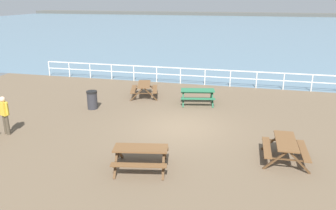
# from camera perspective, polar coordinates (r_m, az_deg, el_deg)

# --- Properties ---
(ground_plane) EXTENTS (30.00, 24.00, 0.20)m
(ground_plane) POSITION_cam_1_polar(r_m,az_deg,el_deg) (14.98, 2.17, -4.18)
(ground_plane) COLOR brown
(sea_band) EXTENTS (142.00, 90.00, 0.01)m
(sea_band) POSITION_cam_1_polar(r_m,az_deg,el_deg) (66.64, 11.72, 12.85)
(sea_band) COLOR slate
(sea_band) RESTS_ON ground
(distant_shoreline) EXTENTS (142.00, 6.00, 1.80)m
(distant_shoreline) POSITION_cam_1_polar(r_m,az_deg,el_deg) (109.52, 12.81, 14.66)
(distant_shoreline) COLOR #4C4C47
(distant_shoreline) RESTS_ON ground
(seaward_railing) EXTENTS (23.07, 0.07, 1.08)m
(seaward_railing) POSITION_cam_1_polar(r_m,az_deg,el_deg) (22.06, 6.33, 5.28)
(seaward_railing) COLOR white
(seaward_railing) RESTS_ON ground
(picnic_table_near_left) EXTENTS (1.92, 2.13, 0.80)m
(picnic_table_near_left) POSITION_cam_1_polar(r_m,az_deg,el_deg) (19.40, -4.09, 3.11)
(picnic_table_near_left) COLOR brown
(picnic_table_near_left) RESTS_ON ground
(picnic_table_near_right) EXTENTS (2.06, 1.83, 0.80)m
(picnic_table_near_right) POSITION_cam_1_polar(r_m,az_deg,el_deg) (11.31, -4.66, -8.11)
(picnic_table_near_right) COLOR brown
(picnic_table_near_right) RESTS_ON ground
(picnic_table_far_left) EXTENTS (1.57, 1.83, 0.80)m
(picnic_table_far_left) POSITION_cam_1_polar(r_m,az_deg,el_deg) (12.49, 19.41, -6.53)
(picnic_table_far_left) COLOR brown
(picnic_table_far_left) RESTS_ON ground
(picnic_table_far_right) EXTENTS (2.06, 1.84, 0.80)m
(picnic_table_far_right) POSITION_cam_1_polar(r_m,az_deg,el_deg) (18.15, 5.08, 2.04)
(picnic_table_far_right) COLOR #286B47
(picnic_table_far_right) RESTS_ON ground
(visitor) EXTENTS (0.51, 0.32, 1.66)m
(visitor) POSITION_cam_1_polar(r_m,az_deg,el_deg) (15.46, -26.12, -1.23)
(visitor) COLOR #4C4233
(visitor) RESTS_ON ground
(litter_bin) EXTENTS (0.55, 0.55, 0.95)m
(litter_bin) POSITION_cam_1_polar(r_m,az_deg,el_deg) (17.69, -12.81, 0.87)
(litter_bin) COLOR #2D2D33
(litter_bin) RESTS_ON ground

